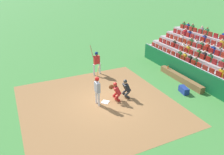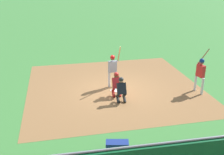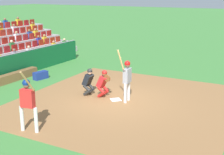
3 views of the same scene
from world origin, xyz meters
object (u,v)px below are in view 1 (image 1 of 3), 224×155
(batter_at_plate, at_px, (97,87))
(dugout_bench, at_px, (180,78))
(water_bottle_on_bench, at_px, (168,67))
(on_deck_batter, at_px, (96,60))
(home_plate_marker, at_px, (105,102))
(catcher_crouching, at_px, (116,90))
(home_plate_umpire, at_px, (126,88))
(equipment_duffel_bag, at_px, (184,90))

(batter_at_plate, xyz_separation_m, dugout_bench, (0.64, -6.74, -0.92))
(dugout_bench, relative_size, water_bottle_on_bench, 18.61)
(batter_at_plate, relative_size, dugout_bench, 0.53)
(batter_at_plate, xyz_separation_m, on_deck_batter, (4.29, -1.54, 0.03))
(home_plate_marker, xyz_separation_m, catcher_crouching, (-0.08, -0.68, 0.70))
(home_plate_marker, bearing_deg, water_bottle_on_bench, -71.35)
(dugout_bench, bearing_deg, water_bottle_on_bench, 1.31)
(batter_at_plate, height_order, on_deck_batter, batter_at_plate)
(catcher_crouching, distance_m, dugout_bench, 5.61)
(catcher_crouching, xyz_separation_m, water_bottle_on_bench, (2.17, -5.51, -0.16))
(home_plate_umpire, relative_size, on_deck_batter, 0.57)
(dugout_bench, bearing_deg, batter_at_plate, 95.39)
(home_plate_marker, distance_m, catcher_crouching, 0.98)
(batter_at_plate, relative_size, home_plate_umpire, 1.81)
(home_plate_marker, xyz_separation_m, dugout_bench, (0.58, -6.23, 0.20))
(batter_at_plate, height_order, dugout_bench, batter_at_plate)
(home_plate_marker, distance_m, batter_at_plate, 1.24)
(home_plate_umpire, bearing_deg, home_plate_marker, 89.97)
(equipment_duffel_bag, bearing_deg, on_deck_batter, 49.24)
(batter_at_plate, distance_m, home_plate_umpire, 1.98)
(dugout_bench, distance_m, water_bottle_on_bench, 1.55)
(water_bottle_on_bench, bearing_deg, home_plate_marker, 108.65)
(equipment_duffel_bag, xyz_separation_m, on_deck_batter, (5.21, 4.18, 0.96))
(catcher_crouching, bearing_deg, water_bottle_on_bench, -68.50)
(home_plate_umpire, bearing_deg, water_bottle_on_bench, -66.38)
(water_bottle_on_bench, bearing_deg, catcher_crouching, 111.50)
(batter_at_plate, relative_size, on_deck_batter, 1.02)
(on_deck_batter, bearing_deg, home_plate_umpire, -174.82)
(home_plate_marker, xyz_separation_m, batter_at_plate, (-0.05, 0.51, 1.12))
(batter_at_plate, bearing_deg, on_deck_batter, -19.75)
(home_plate_umpire, height_order, equipment_duffel_bag, home_plate_umpire)
(home_plate_marker, distance_m, home_plate_umpire, 1.57)
(catcher_crouching, relative_size, equipment_duffel_bag, 1.60)
(home_plate_marker, relative_size, dugout_bench, 0.10)
(batter_at_plate, distance_m, catcher_crouching, 1.27)
(home_plate_marker, xyz_separation_m, on_deck_batter, (4.24, -1.03, 1.15))
(home_plate_marker, height_order, on_deck_batter, on_deck_batter)
(home_plate_marker, relative_size, on_deck_batter, 0.19)
(water_bottle_on_bench, bearing_deg, on_deck_batter, 67.42)
(batter_at_plate, xyz_separation_m, catcher_crouching, (-0.03, -1.19, -0.43))
(water_bottle_on_bench, bearing_deg, dugout_bench, -178.69)
(home_plate_umpire, height_order, dugout_bench, home_plate_umpire)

